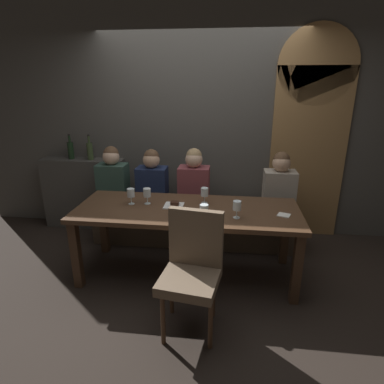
% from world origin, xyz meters
% --- Properties ---
extents(ground, '(9.00, 9.00, 0.00)m').
position_xyz_m(ground, '(0.00, 0.00, 0.00)').
color(ground, black).
extents(back_wall_tiled, '(6.00, 0.12, 3.00)m').
position_xyz_m(back_wall_tiled, '(0.00, 1.22, 1.50)').
color(back_wall_tiled, '#4C4944').
rests_on(back_wall_tiled, ground).
extents(arched_door, '(0.90, 0.05, 2.55)m').
position_xyz_m(arched_door, '(1.35, 1.15, 1.36)').
color(arched_door, olive).
rests_on(arched_door, ground).
extents(back_counter, '(1.10, 0.28, 0.95)m').
position_xyz_m(back_counter, '(-1.55, 1.04, 0.47)').
color(back_counter, '#413E3A').
rests_on(back_counter, ground).
extents(dining_table, '(2.20, 0.84, 0.74)m').
position_xyz_m(dining_table, '(0.00, 0.00, 0.65)').
color(dining_table, '#412B1C').
rests_on(dining_table, ground).
extents(banquette_bench, '(2.50, 0.44, 0.45)m').
position_xyz_m(banquette_bench, '(0.00, 0.70, 0.23)').
color(banquette_bench, '#4A3C2E').
rests_on(banquette_bench, ground).
extents(chair_near_side, '(0.50, 0.50, 0.98)m').
position_xyz_m(chair_near_side, '(0.14, -0.72, 0.56)').
color(chair_near_side, '#4C3321').
rests_on(chair_near_side, ground).
extents(diner_redhead, '(0.36, 0.24, 0.74)m').
position_xyz_m(diner_redhead, '(-1.02, 0.73, 0.80)').
color(diner_redhead, '#2D473D').
rests_on(diner_redhead, banquette_bench).
extents(diner_bearded, '(0.36, 0.24, 0.72)m').
position_xyz_m(diner_bearded, '(-0.52, 0.71, 0.79)').
color(diner_bearded, '#192342').
rests_on(diner_bearded, banquette_bench).
extents(diner_far_end, '(0.36, 0.24, 0.75)m').
position_xyz_m(diner_far_end, '(-0.01, 0.68, 0.80)').
color(diner_far_end, brown).
rests_on(diner_far_end, banquette_bench).
extents(diner_near_end, '(0.36, 0.24, 0.74)m').
position_xyz_m(diner_near_end, '(0.97, 0.67, 0.80)').
color(diner_near_end, '#9E9384').
rests_on(diner_near_end, banquette_bench).
extents(wine_bottle_dark_red, '(0.08, 0.08, 0.33)m').
position_xyz_m(wine_bottle_dark_red, '(-1.69, 1.05, 1.07)').
color(wine_bottle_dark_red, black).
rests_on(wine_bottle_dark_red, back_counter).
extents(wine_bottle_pale_label, '(0.08, 0.08, 0.33)m').
position_xyz_m(wine_bottle_pale_label, '(-1.42, 1.03, 1.07)').
color(wine_bottle_pale_label, '#384728').
rests_on(wine_bottle_pale_label, back_counter).
extents(wine_glass_center_back, '(0.08, 0.08, 0.16)m').
position_xyz_m(wine_glass_center_back, '(-0.42, 0.08, 0.86)').
color(wine_glass_center_back, silver).
rests_on(wine_glass_center_back, dining_table).
extents(wine_glass_center_front, '(0.08, 0.08, 0.16)m').
position_xyz_m(wine_glass_center_front, '(0.48, -0.18, 0.86)').
color(wine_glass_center_front, silver).
rests_on(wine_glass_center_front, dining_table).
extents(wine_glass_far_right, '(0.08, 0.08, 0.16)m').
position_xyz_m(wine_glass_far_right, '(0.19, -0.30, 0.86)').
color(wine_glass_far_right, silver).
rests_on(wine_glass_far_right, dining_table).
extents(wine_glass_far_left, '(0.08, 0.08, 0.16)m').
position_xyz_m(wine_glass_far_left, '(0.16, 0.16, 0.86)').
color(wine_glass_far_left, silver).
rests_on(wine_glass_far_left, dining_table).
extents(wine_glass_near_left, '(0.08, 0.08, 0.16)m').
position_xyz_m(wine_glass_near_left, '(-0.58, 0.05, 0.85)').
color(wine_glass_near_left, silver).
rests_on(wine_glass_near_left, dining_table).
extents(dessert_plate, '(0.19, 0.19, 0.05)m').
position_xyz_m(dessert_plate, '(-0.14, 0.04, 0.75)').
color(dessert_plate, white).
rests_on(dessert_plate, dining_table).
extents(folded_napkin, '(0.14, 0.13, 0.01)m').
position_xyz_m(folded_napkin, '(0.92, -0.07, 0.74)').
color(folded_napkin, silver).
rests_on(folded_napkin, dining_table).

